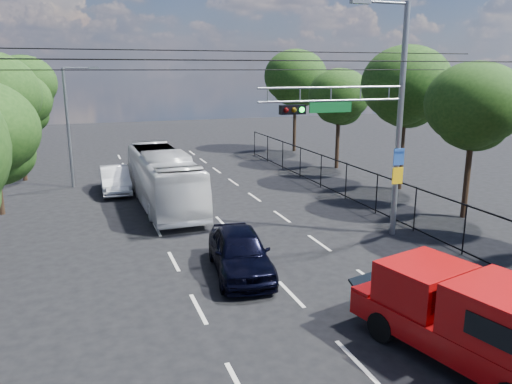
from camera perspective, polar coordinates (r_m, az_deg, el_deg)
name	(u,v)px	position (r m, az deg, el deg)	size (l,w,h in m)	color
ground	(356,362)	(13.06, 11.41, -18.48)	(120.00, 120.00, 0.00)	black
lane_markings	(211,211)	(25.07, -5.14, -2.22)	(6.12, 38.00, 0.01)	beige
signal_mast	(375,113)	(20.72, 13.41, 8.83)	(6.43, 0.39, 9.50)	slate
streetlight_left	(71,121)	(31.49, -20.42, 7.57)	(2.09, 0.22, 7.08)	slate
utility_wires	(242,61)	(19.13, -1.58, 14.77)	(22.00, 5.04, 0.74)	black
fence_right	(364,188)	(26.10, 12.23, 0.49)	(0.06, 34.03, 2.00)	black
tree_right_b	(474,111)	(25.20, 23.63, 8.47)	(4.50, 4.50, 7.31)	black
tree_right_c	(406,91)	(30.17, 16.77, 11.03)	(5.10, 5.10, 8.29)	black
tree_right_d	(339,100)	(35.91, 9.49, 10.37)	(4.32, 4.32, 7.02)	black
tree_right_e	(295,81)	(43.12, 4.53, 12.51)	(5.28, 5.28, 8.58)	black
tree_left_d	(17,106)	(34.62, -25.60, 8.87)	(4.20, 4.20, 6.83)	black
tree_left_e	(24,88)	(42.55, -24.97, 10.73)	(4.92, 4.92, 7.99)	black
red_pickup	(473,318)	(13.23, 23.57, -13.10)	(3.48, 6.32, 2.23)	black
navy_hatchback	(240,252)	(17.36, -1.84, -6.83)	(1.88, 4.67, 1.59)	black
white_bus	(163,178)	(26.30, -10.57, 1.58)	(2.42, 10.33, 2.88)	silver
white_van	(115,180)	(29.91, -15.80, 1.38)	(1.55, 4.45, 1.47)	white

